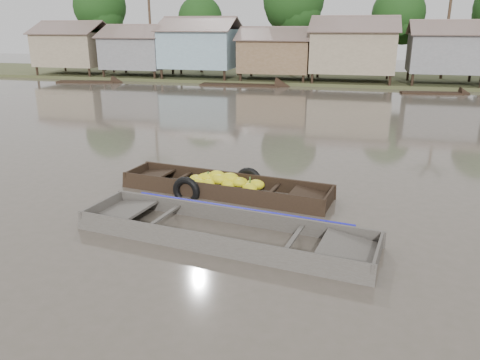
# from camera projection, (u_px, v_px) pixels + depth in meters

# --- Properties ---
(ground) EXTENTS (120.00, 120.00, 0.00)m
(ground) POSITION_uv_depth(u_px,v_px,m) (219.00, 214.00, 12.12)
(ground) COLOR #514B3E
(ground) RESTS_ON ground
(riverbank) EXTENTS (120.00, 12.47, 10.22)m
(riverbank) POSITION_uv_depth(u_px,v_px,m) (360.00, 45.00, 39.75)
(riverbank) COLOR #384723
(riverbank) RESTS_ON ground
(banana_boat) EXTENTS (6.33, 2.33, 0.88)m
(banana_boat) POSITION_uv_depth(u_px,v_px,m) (222.00, 186.00, 13.61)
(banana_boat) COLOR black
(banana_boat) RESTS_ON ground
(viewer_boat) EXTENTS (7.14, 2.79, 0.56)m
(viewer_boat) POSITION_uv_depth(u_px,v_px,m) (225.00, 236.00, 10.75)
(viewer_boat) COLOR #403B36
(viewer_boat) RESTS_ON ground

